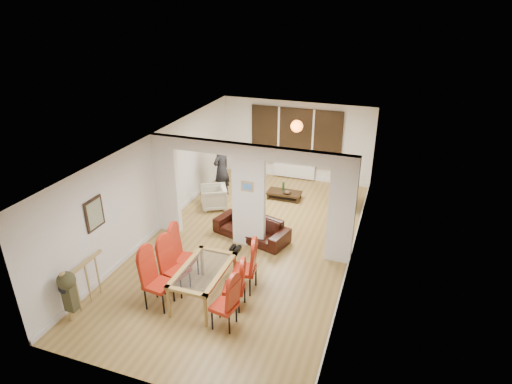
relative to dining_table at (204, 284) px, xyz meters
The scene contains 24 objects.
floor 2.33m from the dining_table, 86.64° to the left, with size 5.00×9.00×0.01m, color olive.
room_walls 2.49m from the dining_table, 86.64° to the left, with size 5.00×9.00×2.60m, color silver, non-canonical shape.
divider_wall 2.49m from the dining_table, 86.64° to the left, with size 5.00×0.18×2.60m, color white.
bay_window_blinds 6.83m from the dining_table, 88.85° to the left, with size 3.00×0.08×1.80m, color black.
radiator 6.70m from the dining_table, 88.84° to the left, with size 1.40×0.08×0.50m, color white.
pendant_light 5.89m from the dining_table, 85.56° to the left, with size 0.36×0.36×0.36m, color orange.
stair_newel 2.31m from the dining_table, 156.91° to the right, with size 0.40×1.20×1.10m, color #A78A4C, non-canonical shape.
wall_poster 2.64m from the dining_table, behind, with size 0.04×0.52×0.67m, color gray.
pillar_photo 2.53m from the dining_table, 86.49° to the left, with size 0.30×0.03×0.25m, color #4C8CD8.
dining_table is the anchor object (origin of this frame).
dining_chair_la 0.91m from the dining_table, 146.83° to the right, with size 0.47×0.47×1.19m, color maroon, non-canonical shape.
dining_chair_lb 0.67m from the dining_table, behind, with size 0.47×0.47×1.16m, color maroon, non-canonical shape.
dining_chair_lc 0.86m from the dining_table, 143.97° to the left, with size 0.47×0.47×1.18m, color maroon, non-canonical shape.
dining_chair_ra 0.93m from the dining_table, 40.23° to the right, with size 0.42×0.42×1.05m, color maroon, non-canonical shape.
dining_chair_rb 0.68m from the dining_table, ahead, with size 0.41×0.41×1.01m, color maroon, non-canonical shape.
dining_chair_rc 0.90m from the dining_table, 40.20° to the left, with size 0.45×0.45×1.13m, color maroon, non-canonical shape.
sofa 2.60m from the dining_table, 88.07° to the left, with size 1.95×0.76×0.57m, color black.
armchair 4.12m from the dining_table, 111.53° to the left, with size 0.73×0.71×0.66m, color beige.
person 4.97m from the dining_table, 109.03° to the left, with size 0.42×0.64×1.76m, color black.
television 5.58m from the dining_table, 67.50° to the left, with size 0.12×0.91×0.52m, color black.
coffee_table 5.09m from the dining_table, 87.10° to the left, with size 1.01×0.51×0.23m, color black, non-canonical shape.
bottle 5.17m from the dining_table, 87.78° to the left, with size 0.07×0.07×0.30m, color #143F19.
bowl 4.98m from the dining_table, 85.80° to the left, with size 0.23×0.23×0.06m, color black.
shoes 1.92m from the dining_table, 92.20° to the left, with size 0.23×0.25×0.09m, color black, non-canonical shape.
Camera 1 is at (3.17, -8.59, 5.65)m, focal length 30.00 mm.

